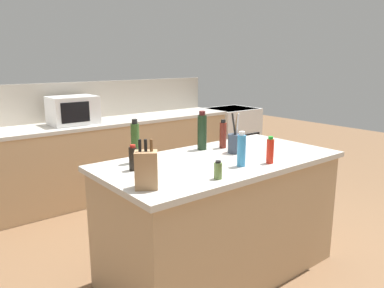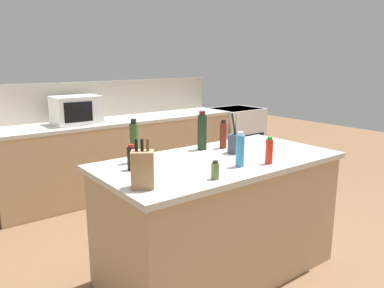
% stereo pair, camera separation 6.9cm
% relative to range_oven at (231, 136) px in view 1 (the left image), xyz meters
% --- Properties ---
extents(ground_plane, '(14.00, 14.00, 0.00)m').
position_rel_range_oven_xyz_m(ground_plane, '(-2.27, -2.20, -0.47)').
color(ground_plane, brown).
extents(back_counter_run, '(3.11, 0.66, 0.94)m').
position_rel_range_oven_xyz_m(back_counter_run, '(-1.97, 0.00, 0.00)').
color(back_counter_run, tan).
rests_on(back_counter_run, ground_plane).
extents(wall_backsplash, '(3.07, 0.03, 0.46)m').
position_rel_range_oven_xyz_m(wall_backsplash, '(-1.97, 0.32, 0.70)').
color(wall_backsplash, '#B2A899').
rests_on(wall_backsplash, back_counter_run).
extents(kitchen_island, '(1.85, 0.94, 0.94)m').
position_rel_range_oven_xyz_m(kitchen_island, '(-2.27, -2.20, 0.00)').
color(kitchen_island, tan).
rests_on(kitchen_island, ground_plane).
extents(range_oven, '(0.76, 0.65, 0.92)m').
position_rel_range_oven_xyz_m(range_oven, '(0.00, 0.00, 0.00)').
color(range_oven, white).
rests_on(range_oven, ground_plane).
extents(microwave, '(0.52, 0.39, 0.32)m').
position_rel_range_oven_xyz_m(microwave, '(-2.55, 0.00, 0.63)').
color(microwave, white).
rests_on(microwave, back_counter_run).
extents(knife_block, '(0.16, 0.16, 0.29)m').
position_rel_range_oven_xyz_m(knife_block, '(-3.07, -2.42, 0.59)').
color(knife_block, '#A87C54').
rests_on(knife_block, kitchen_island).
extents(utensil_crock, '(0.12, 0.12, 0.32)m').
position_rel_range_oven_xyz_m(utensil_crock, '(-2.06, -2.14, 0.56)').
color(utensil_crock, '#333D4C').
rests_on(utensil_crock, kitchen_island).
extents(dish_soap_bottle, '(0.06, 0.06, 0.25)m').
position_rel_range_oven_xyz_m(dish_soap_bottle, '(-2.30, -2.44, 0.59)').
color(dish_soap_bottle, '#3384BC').
rests_on(dish_soap_bottle, kitchen_island).
extents(hot_sauce_bottle, '(0.05, 0.05, 0.20)m').
position_rel_range_oven_xyz_m(hot_sauce_bottle, '(-2.09, -2.51, 0.57)').
color(hot_sauce_bottle, red).
rests_on(hot_sauce_bottle, kitchen_island).
extents(spice_jar_oregano, '(0.05, 0.05, 0.12)m').
position_rel_range_oven_xyz_m(spice_jar_oregano, '(-2.62, -2.55, 0.53)').
color(spice_jar_oregano, '#567038').
rests_on(spice_jar_oregano, kitchen_island).
extents(vinegar_bottle, '(0.06, 0.06, 0.24)m').
position_rel_range_oven_xyz_m(vinegar_bottle, '(-2.02, -1.95, 0.59)').
color(vinegar_bottle, maroon).
rests_on(vinegar_bottle, kitchen_island).
extents(olive_oil_bottle, '(0.06, 0.06, 0.32)m').
position_rel_range_oven_xyz_m(olive_oil_bottle, '(-2.84, -1.90, 0.62)').
color(olive_oil_bottle, '#2D4C1E').
rests_on(olive_oil_bottle, kitchen_island).
extents(soy_sauce_bottle, '(0.06, 0.06, 0.18)m').
position_rel_range_oven_xyz_m(soy_sauce_bottle, '(-2.94, -2.06, 0.56)').
color(soy_sauce_bottle, black).
rests_on(soy_sauce_bottle, kitchen_island).
extents(wine_bottle, '(0.08, 0.08, 0.32)m').
position_rel_range_oven_xyz_m(wine_bottle, '(-2.20, -1.88, 0.62)').
color(wine_bottle, black).
rests_on(wine_bottle, kitchen_island).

